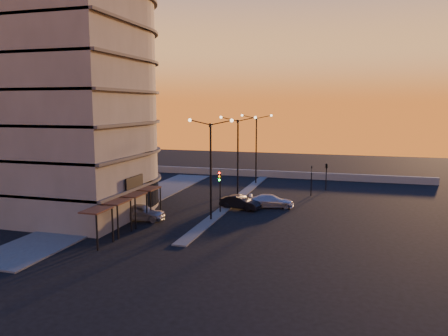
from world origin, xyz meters
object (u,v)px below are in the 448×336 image
traffic_light_main (220,185)px  car_wagon (271,201)px  streetlamp_mid (238,151)px  car_sedan (240,202)px  car_hatchback (141,212)px

traffic_light_main → car_wagon: traffic_light_main is taller
streetlamp_mid → car_sedan: 7.03m
streetlamp_mid → car_sedan: streetlamp_mid is taller
car_hatchback → car_wagon: size_ratio=0.98×
car_sedan → streetlamp_mid: bearing=30.1°
traffic_light_main → car_hatchback: 8.16m
streetlamp_mid → car_hatchback: streetlamp_mid is taller
car_sedan → car_hatchback: bearing=144.4°
car_hatchback → car_wagon: bearing=-58.5°
traffic_light_main → car_hatchback: (-6.36, -4.67, -2.11)m
streetlamp_mid → car_wagon: bearing=-35.5°
car_hatchback → car_sedan: car_hatchback is taller
car_sedan → traffic_light_main: bearing=159.8°
car_hatchback → car_sedan: (7.86, 6.98, -0.08)m
streetlamp_mid → car_wagon: (4.50, -3.21, -4.91)m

